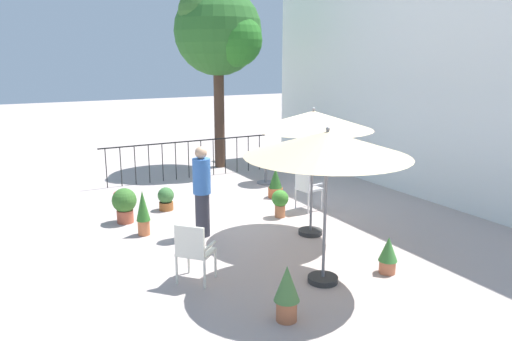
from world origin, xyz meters
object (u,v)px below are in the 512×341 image
Objects in this scene: shade_tree at (219,32)px; standing_person at (202,191)px; patio_umbrella_0 at (327,145)px; potted_plant_1 at (388,254)px; patio_chair_0 at (306,185)px; potted_plant_0 at (276,184)px; potted_plant_6 at (280,201)px; potted_plant_2 at (143,212)px; potted_plant_4 at (166,198)px; potted_plant_3 at (287,291)px; cafe_table_0 at (266,164)px; potted_plant_5 at (124,203)px; patio_umbrella_1 at (313,122)px; patio_chair_1 at (193,249)px.

standing_person is (5.10, -2.69, -3.03)m from shade_tree.
patio_umbrella_0 is 4.01× the size of potted_plant_1.
potted_plant_0 is (-1.17, -0.06, -0.22)m from patio_chair_0.
potted_plant_0 reaches higher than potted_plant_6.
potted_plant_4 is (-1.26, 0.84, -0.19)m from potted_plant_2.
patio_umbrella_0 is 2.94m from standing_person.
potted_plant_3 is 1.28× the size of potted_plant_6.
patio_chair_0 is 1.34× the size of potted_plant_3.
potted_plant_1 is at bearing -6.17° from shade_tree.
cafe_table_0 reaches higher than potted_plant_5.
potted_plant_6 is (-3.49, 2.01, -0.06)m from potted_plant_3.
potted_plant_4 is at bearing -71.81° from cafe_table_0.
patio_umbrella_1 reaches higher than potted_plant_3.
potted_plant_2 is at bearing -140.39° from potted_plant_1.
potted_plant_2 reaches higher than potted_plant_0.
cafe_table_0 is at bearing 156.62° from potted_plant_6.
shade_tree is at bearing 166.22° from patio_umbrella_0.
patio_umbrella_1 is 2.39× the size of patio_chair_0.
standing_person is at bearing 37.03° from potted_plant_5.
potted_plant_4 is at bearing -96.45° from potted_plant_0.
potted_plant_2 is 1.16m from standing_person.
potted_plant_1 reaches higher than potted_plant_4.
patio_umbrella_0 reaches higher than patio_chair_1.
standing_person is (1.41, 1.07, 0.46)m from potted_plant_5.
shade_tree is 5.70× the size of patio_chair_1.
potted_plant_6 is at bearing -26.90° from potted_plant_0.
cafe_table_0 is 4.43m from potted_plant_2.
potted_plant_1 is 5.00m from potted_plant_4.
patio_chair_0 is 1.19m from potted_plant_0.
patio_umbrella_0 is 4.05× the size of potted_plant_6.
patio_umbrella_1 is 3.47m from potted_plant_2.
patio_chair_1 reaches higher than potted_plant_1.
shade_tree is 6.07m from potted_plant_6.
shade_tree is 9.02× the size of potted_plant_6.
potted_plant_1 is (4.32, -0.60, -0.03)m from potted_plant_0.
patio_chair_0 is 3.72m from potted_plant_5.
patio_chair_1 is 1.30× the size of potted_plant_5.
potted_plant_0 is at bearing 153.10° from potted_plant_6.
shade_tree is at bearing 177.61° from patio_chair_0.
standing_person is at bearing -81.98° from potted_plant_6.
potted_plant_2 is (4.55, -3.63, -3.43)m from shade_tree.
cafe_table_0 is at bearing 109.20° from potted_plant_5.
patio_umbrella_1 is at bearing -16.99° from cafe_table_0.
standing_person reaches higher than potted_plant_3.
patio_chair_0 is 0.59× the size of standing_person.
potted_plant_0 is at bearing 83.55° from potted_plant_4.
shade_tree is at bearing 152.16° from standing_person.
potted_plant_2 is (-2.28, -0.09, -0.07)m from patio_chair_1.
potted_plant_4 is (-4.61, -1.94, -0.05)m from potted_plant_1.
patio_umbrella_0 is at bearing -21.64° from potted_plant_0.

